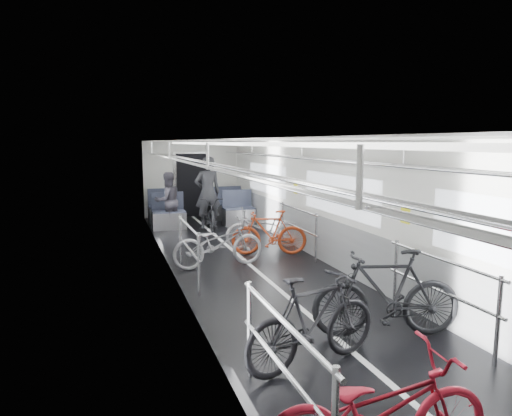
{
  "coord_description": "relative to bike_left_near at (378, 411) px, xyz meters",
  "views": [
    {
      "loc": [
        -2.57,
        -7.45,
        2.37
      ],
      "look_at": [
        0.0,
        0.38,
        1.17
      ],
      "focal_mm": 32.0,
      "sensor_mm": 36.0,
      "label": 1
    }
  ],
  "objects": [
    {
      "name": "person_standing",
      "position": [
        0.83,
        9.59,
        0.54
      ],
      "size": [
        0.75,
        0.51,
        1.99
      ],
      "primitive_type": "imported",
      "rotation": [
        0.0,
        0.0,
        3.2
      ],
      "color": "black",
      "rests_on": "floor"
    },
    {
      "name": "bike_right_mid",
      "position": [
        1.52,
        6.87,
        0.0
      ],
      "size": [
        1.79,
        0.79,
        0.91
      ],
      "primitive_type": "imported",
      "rotation": [
        0.0,
        0.0,
        -1.68
      ],
      "color": "#AAABAF",
      "rests_on": "floor"
    },
    {
      "name": "bike_left_near",
      "position": [
        0.0,
        0.0,
        0.0
      ],
      "size": [
        1.78,
        0.78,
        0.91
      ],
      "primitive_type": "imported",
      "rotation": [
        0.0,
        0.0,
        1.46
      ],
      "color": "#A91426",
      "rests_on": "floor"
    },
    {
      "name": "car_shell",
      "position": [
        0.79,
        6.63,
        0.67
      ],
      "size": [
        3.02,
        14.01,
        2.41
      ],
      "color": "black",
      "rests_on": "ground"
    },
    {
      "name": "bike_left_mid",
      "position": [
        0.22,
        1.55,
        0.06
      ],
      "size": [
        1.76,
        0.85,
        1.02
      ],
      "primitive_type": "imported",
      "rotation": [
        0.0,
        0.0,
        1.8
      ],
      "color": "black",
      "rests_on": "floor"
    },
    {
      "name": "bike_aisle",
      "position": [
        0.87,
        9.49,
        -0.0
      ],
      "size": [
        0.78,
        1.77,
        0.9
      ],
      "primitive_type": "imported",
      "rotation": [
        0.0,
        0.0,
        -0.11
      ],
      "color": "black",
      "rests_on": "floor"
    },
    {
      "name": "bike_left_far",
      "position": [
        0.18,
        5.68,
        0.01
      ],
      "size": [
        1.81,
        0.74,
        0.93
      ],
      "primitive_type": "imported",
      "rotation": [
        0.0,
        0.0,
        1.64
      ],
      "color": "#9B9A9F",
      "rests_on": "floor"
    },
    {
      "name": "bike_right_far",
      "position": [
        1.42,
        6.27,
        0.02
      ],
      "size": [
        1.65,
        0.88,
        0.95
      ],
      "primitive_type": "imported",
      "rotation": [
        0.0,
        0.0,
        -1.86
      ],
      "color": "#9F3113",
      "rests_on": "floor"
    },
    {
      "name": "bike_right_near",
      "position": [
        1.39,
        1.96,
        0.1
      ],
      "size": [
        1.9,
        0.98,
        1.1
      ],
      "primitive_type": "imported",
      "rotation": [
        0.0,
        0.0,
        -1.84
      ],
      "color": "black",
      "rests_on": "floor"
    },
    {
      "name": "person_seated",
      "position": [
        -0.23,
        9.83,
        0.33
      ],
      "size": [
        0.9,
        0.79,
        1.57
      ],
      "primitive_type": "imported",
      "rotation": [
        0.0,
        0.0,
        3.44
      ],
      "color": "#312E36",
      "rests_on": "floor"
    }
  ]
}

